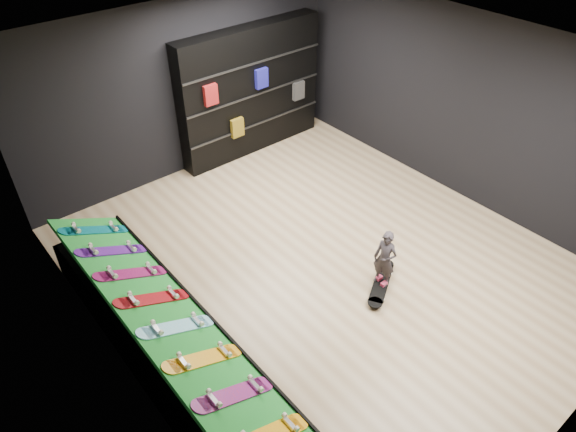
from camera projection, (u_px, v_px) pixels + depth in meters
floor at (323, 263)px, 7.49m from camera, size 6.00×7.00×0.01m
ceiling at (334, 64)px, 5.64m from camera, size 6.00×7.00×0.01m
wall_back at (186, 89)px, 8.68m from camera, size 6.00×0.02×3.00m
wall_left at (107, 286)px, 5.05m from camera, size 0.02×7.00×3.00m
wall_right at (466, 109)px, 8.08m from camera, size 0.02×7.00×3.00m
display_rack at (166, 343)px, 6.04m from camera, size 0.90×4.50×0.50m
turf_ramp at (164, 315)px, 5.78m from camera, size 0.92×4.50×0.46m
back_shelving at (251, 91)px, 9.39m from camera, size 2.93×0.34×2.35m
floor_skateboard at (381, 284)px, 7.08m from camera, size 0.96×0.68×0.09m
child at (383, 268)px, 6.89m from camera, size 0.18×0.22×0.52m
display_board_1 at (234, 394)px, 4.95m from camera, size 0.93×0.22×0.50m
display_board_2 at (204, 359)px, 5.28m from camera, size 0.93×0.22×0.50m
display_board_3 at (177, 327)px, 5.61m from camera, size 0.93×0.22×0.50m
display_board_4 at (153, 299)px, 5.94m from camera, size 0.93×0.22×0.50m
display_board_5 at (131, 273)px, 6.27m from camera, size 0.93×0.22×0.50m
display_board_6 at (112, 251)px, 6.59m from camera, size 0.93×0.22×0.50m
display_board_7 at (95, 230)px, 6.92m from camera, size 0.93×0.22×0.50m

